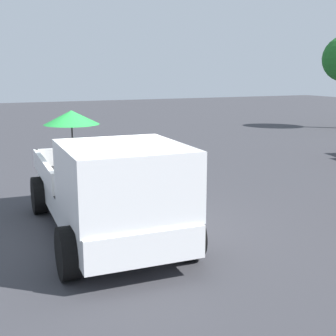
# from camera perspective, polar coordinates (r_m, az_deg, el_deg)

# --- Properties ---
(ground_plane) EXTENTS (80.00, 80.00, 0.00)m
(ground_plane) POSITION_cam_1_polar(r_m,az_deg,el_deg) (8.97, -7.93, -7.91)
(ground_plane) COLOR #38383D
(pickup_truck_main) EXTENTS (5.13, 2.44, 2.26)m
(pickup_truck_main) POSITION_cam_1_polar(r_m,az_deg,el_deg) (8.27, -7.43, -2.65)
(pickup_truck_main) COLOR black
(pickup_truck_main) RESTS_ON ground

